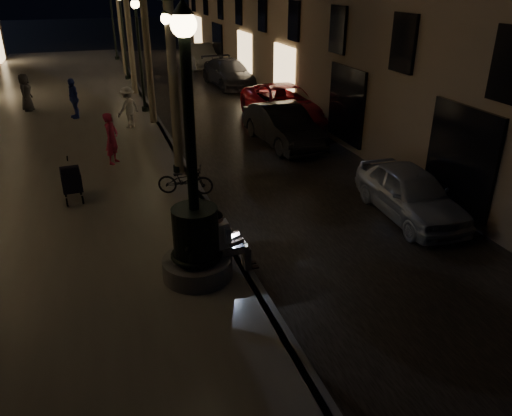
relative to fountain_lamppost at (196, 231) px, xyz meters
name	(u,v)px	position (x,y,z in m)	size (l,w,h in m)	color
ground	(156,120)	(1.00, 13.00, -1.21)	(120.00, 120.00, 0.00)	black
cobble_lane	(222,115)	(4.00, 13.00, -1.20)	(6.00, 45.00, 0.02)	black
promenade	(57,126)	(-3.00, 13.00, -1.11)	(8.00, 45.00, 0.20)	#69635C
curb_strip	(155,118)	(1.00, 13.00, -1.11)	(0.25, 45.00, 0.20)	#59595B
fountain_lamppost	(196,231)	(0.00, 0.00, 0.00)	(1.40, 1.40, 5.21)	#59595B
seated_man_laptop	(226,239)	(0.61, 0.00, -0.29)	(1.01, 0.34, 1.38)	gray
lamp_curb_a	(171,72)	(0.70, 6.00, 2.02)	(0.36, 0.36, 4.81)	black
lamp_curb_b	(139,40)	(0.70, 14.00, 2.02)	(0.36, 0.36, 4.81)	black
lamp_curb_c	(122,24)	(0.70, 22.00, 2.02)	(0.36, 0.36, 4.81)	black
lamp_curb_d	(112,15)	(0.70, 30.00, 2.02)	(0.36, 0.36, 4.81)	black
stroller	(71,180)	(-2.36, 4.71, -0.41)	(0.55, 1.18, 1.20)	black
car_front	(410,193)	(5.89, 1.38, -0.56)	(1.54, 3.84, 1.31)	#9CA0A4
car_second	(283,126)	(5.00, 8.10, -0.49)	(1.52, 4.37, 1.44)	black
car_third	(284,104)	(6.20, 11.00, -0.45)	(2.54, 5.51, 1.53)	maroon
car_rear	(229,73)	(6.07, 19.16, -0.49)	(2.03, 4.99, 1.45)	#303035
car_fifth	(200,56)	(5.92, 25.82, -0.44)	(1.63, 4.67, 1.54)	#A3A29D
pedestrian_red	(112,138)	(-1.11, 7.43, -0.19)	(0.60, 0.39, 1.64)	#BD254B
pedestrian_white	(128,107)	(-0.20, 11.54, -0.21)	(1.04, 0.60, 1.61)	silver
pedestrian_blue	(74,98)	(-2.23, 13.78, -0.18)	(0.98, 0.41, 1.67)	#293A96
pedestrian_dark	(26,92)	(-4.25, 15.77, -0.20)	(0.80, 0.52, 1.63)	#303035
bicycle	(185,180)	(0.60, 4.21, -0.61)	(0.54, 1.54, 0.81)	black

